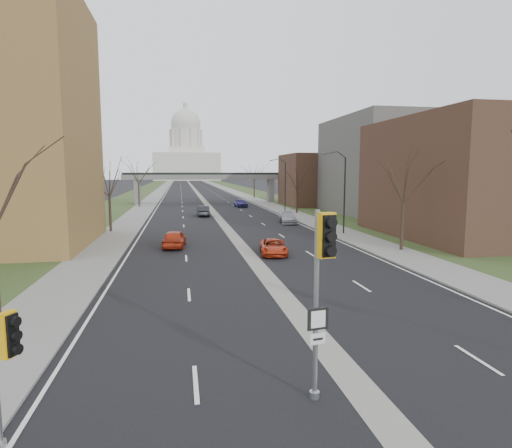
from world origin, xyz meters
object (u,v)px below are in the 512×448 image
object	(u,v)px
signal_pole_median	(322,272)
car_right_near	(273,247)
car_right_far	(241,203)
car_left_far	(203,211)
car_right_mid	(288,218)
car_left_near	(174,239)

from	to	relation	value
signal_pole_median	car_right_near	bearing A→B (deg)	71.91
car_right_far	car_left_far	bearing A→B (deg)	-123.96
car_right_near	car_right_mid	distance (m)	21.17
car_right_mid	car_right_far	bearing A→B (deg)	101.78
car_right_near	car_left_far	bearing A→B (deg)	105.28
signal_pole_median	car_left_far	xyz separation A→B (m)	(-0.50, 53.29, -3.15)
car_right_near	signal_pole_median	bearing A→B (deg)	-91.02
car_left_far	car_right_near	bearing A→B (deg)	95.88
car_left_near	car_right_mid	bearing A→B (deg)	-127.42
signal_pole_median	car_right_near	world-z (taller)	signal_pole_median
signal_pole_median	car_right_near	xyz separation A→B (m)	(3.50, 22.16, -3.30)
car_right_mid	car_right_near	bearing A→B (deg)	-101.14
car_left_near	car_left_far	size ratio (longest dim) A/B	0.97
car_left_far	car_left_near	bearing A→B (deg)	80.04
car_left_near	car_left_far	distance (m)	26.65
car_left_near	car_right_near	distance (m)	9.27
signal_pole_median	car_right_mid	world-z (taller)	signal_pole_median
car_left_near	car_right_near	world-z (taller)	car_left_near
car_left_near	car_left_far	xyz separation A→B (m)	(3.95, 26.36, -0.00)
car_left_far	car_right_near	size ratio (longest dim) A/B	1.05
signal_pole_median	car_left_near	xyz separation A→B (m)	(-4.45, 26.93, -3.14)
car_left_far	signal_pole_median	bearing A→B (deg)	89.09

